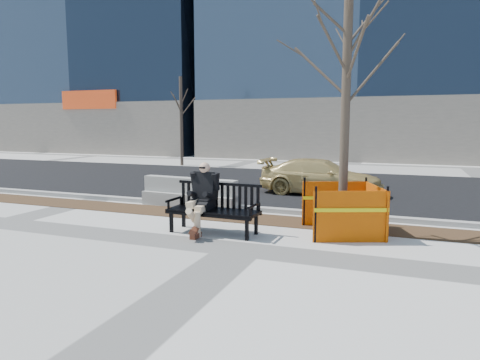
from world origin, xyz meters
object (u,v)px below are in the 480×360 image
object	(u,v)px
bench	(213,233)
tree_fence	(342,233)
jersey_barrier_left	(190,207)
seated_man	(203,231)
sedan	(320,194)

from	to	relation	value
bench	tree_fence	world-z (taller)	tree_fence
bench	jersey_barrier_left	bearing A→B (deg)	128.67
jersey_barrier_left	seated_man	bearing A→B (deg)	-51.68
seated_man	jersey_barrier_left	distance (m)	2.94
bench	jersey_barrier_left	distance (m)	3.15
seated_man	jersey_barrier_left	xyz separation A→B (m)	(-1.61, 2.46, 0.00)
bench	seated_man	xyz separation A→B (m)	(-0.28, 0.07, 0.00)
bench	sedan	xyz separation A→B (m)	(1.25, 6.09, 0.00)
bench	seated_man	size ratio (longest dim) A/B	1.35
sedan	jersey_barrier_left	world-z (taller)	sedan
bench	tree_fence	distance (m)	2.83
tree_fence	seated_man	bearing A→B (deg)	-162.46
seated_man	sedan	distance (m)	6.22
tree_fence	jersey_barrier_left	world-z (taller)	tree_fence
sedan	tree_fence	bearing A→B (deg)	-162.60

